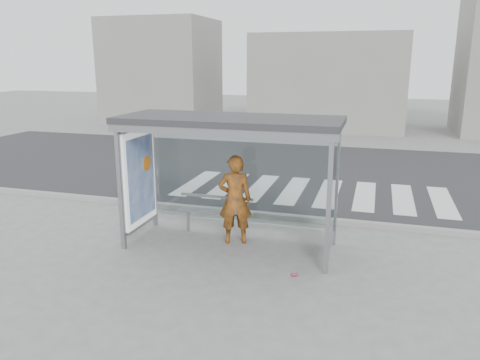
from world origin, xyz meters
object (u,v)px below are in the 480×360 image
bus_shelter (212,148)px  person (235,200)px  soda_can (294,275)px  bench (215,212)px

bus_shelter → person: (0.41, 0.17, -1.06)m
soda_can → person: bearing=140.3°
bus_shelter → soda_can: size_ratio=38.11×
bus_shelter → person: 1.15m
person → bus_shelter: bearing=3.0°
bench → person: bearing=-33.0°
bus_shelter → soda_can: bearing=-29.1°
person → soda_can: (1.45, -1.20, -0.89)m
bench → soda_can: size_ratio=14.62×
soda_can → bus_shelter: bearing=150.9°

